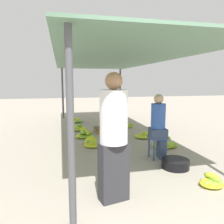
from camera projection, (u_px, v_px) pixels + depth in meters
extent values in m
cylinder|color=#4C4C51|center=(71.00, 131.00, 2.33)|extent=(0.08, 0.08, 2.21)
cylinder|color=#4C4C51|center=(63.00, 94.00, 9.60)|extent=(0.08, 0.08, 2.21)
cylinder|color=#4C4C51|center=(120.00, 93.00, 10.20)|extent=(0.08, 0.08, 2.21)
cube|color=#567A60|center=(111.00, 60.00, 6.11)|extent=(3.03, 7.95, 0.04)
cube|color=#2D2D33|center=(114.00, 172.00, 2.99)|extent=(0.43, 0.29, 0.82)
cylinder|color=white|center=(114.00, 117.00, 2.88)|extent=(0.44, 0.44, 0.71)
sphere|color=#9E704C|center=(114.00, 81.00, 2.82)|extent=(0.23, 0.23, 0.23)
cube|color=#384C84|center=(158.00, 138.00, 4.61)|extent=(0.34, 0.34, 0.04)
cylinder|color=#384C84|center=(154.00, 151.00, 4.48)|extent=(0.04, 0.04, 0.44)
cylinder|color=#384C84|center=(166.00, 150.00, 4.54)|extent=(0.04, 0.04, 0.44)
cylinder|color=#384C84|center=(149.00, 147.00, 4.75)|extent=(0.04, 0.04, 0.44)
cylinder|color=#384C84|center=(160.00, 146.00, 4.81)|extent=(0.04, 0.04, 0.44)
cube|color=#384766|center=(161.00, 147.00, 4.68)|extent=(0.18, 0.32, 0.48)
cube|color=#384766|center=(158.00, 132.00, 4.60)|extent=(0.39, 0.39, 0.18)
cylinder|color=#3359B2|center=(158.00, 116.00, 4.55)|extent=(0.34, 0.34, 0.52)
sphere|color=tan|center=(159.00, 99.00, 4.50)|extent=(0.20, 0.20, 0.20)
cylinder|color=black|center=(175.00, 164.00, 4.15)|extent=(0.52, 0.52, 0.17)
ellipsoid|color=#BCCF2B|center=(94.00, 141.00, 5.43)|extent=(0.26, 0.31, 0.13)
ellipsoid|color=#7CB636|center=(90.00, 141.00, 5.40)|extent=(0.30, 0.23, 0.10)
ellipsoid|color=#7BB636|center=(92.00, 138.00, 5.51)|extent=(0.24, 0.31, 0.15)
ellipsoid|color=yellow|center=(90.00, 139.00, 5.41)|extent=(0.31, 0.23, 0.13)
ellipsoid|color=#BFD12A|center=(90.00, 142.00, 5.40)|extent=(0.36, 0.29, 0.14)
ellipsoid|color=#C3D229|center=(93.00, 145.00, 5.49)|extent=(0.47, 0.41, 0.10)
ellipsoid|color=#ABC92D|center=(76.00, 128.00, 7.31)|extent=(0.25, 0.23, 0.14)
ellipsoid|color=#7DB636|center=(79.00, 125.00, 7.36)|extent=(0.22, 0.14, 0.10)
ellipsoid|color=#9CC330|center=(73.00, 129.00, 7.16)|extent=(0.27, 0.28, 0.15)
ellipsoid|color=#7BB636|center=(79.00, 126.00, 7.48)|extent=(0.29, 0.21, 0.10)
ellipsoid|color=#ACC92D|center=(79.00, 127.00, 7.46)|extent=(0.25, 0.22, 0.12)
ellipsoid|color=#8EBD33|center=(76.00, 129.00, 7.23)|extent=(0.34, 0.32, 0.10)
ellipsoid|color=yellow|center=(78.00, 126.00, 7.39)|extent=(0.30, 0.15, 0.10)
ellipsoid|color=yellow|center=(78.00, 129.00, 7.36)|extent=(0.57, 0.50, 0.10)
ellipsoid|color=#B6CD2B|center=(76.00, 120.00, 8.90)|extent=(0.33, 0.33, 0.12)
ellipsoid|color=#B9CE2B|center=(75.00, 120.00, 8.92)|extent=(0.33, 0.21, 0.14)
ellipsoid|color=#AAC82E|center=(74.00, 122.00, 8.62)|extent=(0.25, 0.27, 0.12)
ellipsoid|color=yellow|center=(77.00, 120.00, 8.76)|extent=(0.27, 0.24, 0.12)
ellipsoid|color=#97C131|center=(75.00, 119.00, 8.78)|extent=(0.18, 0.26, 0.11)
ellipsoid|color=#75B337|center=(77.00, 121.00, 8.80)|extent=(0.30, 0.37, 0.13)
ellipsoid|color=#B8CE2B|center=(78.00, 119.00, 8.82)|extent=(0.28, 0.29, 0.09)
ellipsoid|color=#73B237|center=(77.00, 121.00, 8.77)|extent=(0.55, 0.48, 0.10)
ellipsoid|color=#CCD628|center=(80.00, 136.00, 6.31)|extent=(0.26, 0.36, 0.12)
ellipsoid|color=#C1D12A|center=(88.00, 133.00, 6.30)|extent=(0.17, 0.26, 0.11)
ellipsoid|color=#CED727|center=(85.00, 131.00, 6.35)|extent=(0.20, 0.31, 0.10)
ellipsoid|color=#8ABC33|center=(87.00, 133.00, 6.46)|extent=(0.34, 0.29, 0.14)
ellipsoid|color=#78B437|center=(83.00, 132.00, 6.31)|extent=(0.15, 0.28, 0.13)
ellipsoid|color=#90BE32|center=(84.00, 136.00, 6.39)|extent=(0.53, 0.46, 0.10)
ellipsoid|color=#92BF32|center=(215.00, 182.00, 3.43)|extent=(0.37, 0.25, 0.10)
ellipsoid|color=#85BA34|center=(212.00, 183.00, 3.39)|extent=(0.34, 0.15, 0.13)
ellipsoid|color=#B0CB2D|center=(212.00, 176.00, 3.38)|extent=(0.22, 0.23, 0.09)
ellipsoid|color=#86BA34|center=(212.00, 177.00, 3.42)|extent=(0.18, 0.32, 0.11)
ellipsoid|color=#88BB34|center=(216.00, 183.00, 3.37)|extent=(0.27, 0.23, 0.10)
ellipsoid|color=yellow|center=(210.00, 180.00, 3.44)|extent=(0.29, 0.14, 0.09)
ellipsoid|color=yellow|center=(212.00, 183.00, 3.41)|extent=(0.37, 0.33, 0.10)
ellipsoid|color=#CED727|center=(128.00, 125.00, 7.82)|extent=(0.25, 0.23, 0.13)
ellipsoid|color=#B8CE2B|center=(128.00, 125.00, 7.81)|extent=(0.32, 0.20, 0.10)
ellipsoid|color=#BCD02A|center=(125.00, 121.00, 7.76)|extent=(0.25, 0.22, 0.14)
ellipsoid|color=#9EC330|center=(125.00, 126.00, 7.71)|extent=(0.24, 0.30, 0.15)
ellipsoid|color=#CAD528|center=(126.00, 125.00, 7.68)|extent=(0.27, 0.26, 0.14)
ellipsoid|color=#88BB34|center=(130.00, 126.00, 7.75)|extent=(0.24, 0.19, 0.15)
ellipsoid|color=#A0C430|center=(127.00, 124.00, 7.89)|extent=(0.12, 0.33, 0.10)
ellipsoid|color=#CAD528|center=(125.00, 126.00, 7.78)|extent=(0.43, 0.38, 0.10)
ellipsoid|color=#92BF32|center=(147.00, 135.00, 6.44)|extent=(0.32, 0.21, 0.12)
ellipsoid|color=#CBD628|center=(143.00, 134.00, 6.45)|extent=(0.23, 0.21, 0.12)
ellipsoid|color=yellow|center=(137.00, 136.00, 6.37)|extent=(0.15, 0.24, 0.09)
ellipsoid|color=#B5CD2C|center=(145.00, 133.00, 6.29)|extent=(0.24, 0.22, 0.12)
ellipsoid|color=#BDD02A|center=(144.00, 136.00, 6.35)|extent=(0.52, 0.46, 0.10)
ellipsoid|color=#ABC92E|center=(165.00, 138.00, 5.44)|extent=(0.28, 0.32, 0.12)
ellipsoid|color=#8BBC33|center=(160.00, 142.00, 5.58)|extent=(0.30, 0.19, 0.14)
ellipsoid|color=#A8C72E|center=(163.00, 139.00, 5.43)|extent=(0.20, 0.22, 0.15)
ellipsoid|color=#8CBC33|center=(172.00, 145.00, 5.39)|extent=(0.33, 0.26, 0.15)
ellipsoid|color=#A5C62F|center=(169.00, 145.00, 5.30)|extent=(0.25, 0.21, 0.14)
ellipsoid|color=#B4CC2C|center=(163.00, 145.00, 5.47)|extent=(0.58, 0.51, 0.10)
cube|color=olive|center=(102.00, 130.00, 7.04)|extent=(0.45, 0.45, 0.14)
cube|color=brown|center=(102.00, 128.00, 7.03)|extent=(0.47, 0.47, 0.02)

